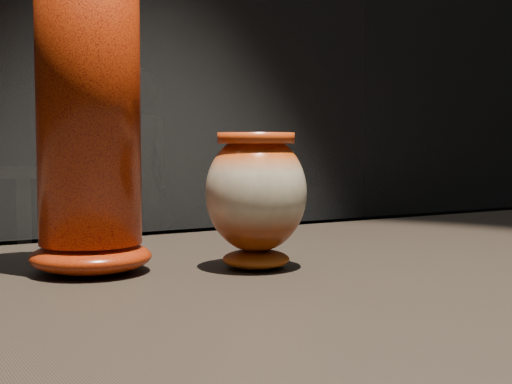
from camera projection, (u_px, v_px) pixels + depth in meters
main_vase at (256, 194)px, 0.82m from camera, size 0.15×0.15×0.16m
tall_vase at (88, 86)px, 0.78m from camera, size 0.15×0.15×0.43m
visitor at (134, 184)px, 4.77m from camera, size 0.58×0.41×1.53m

